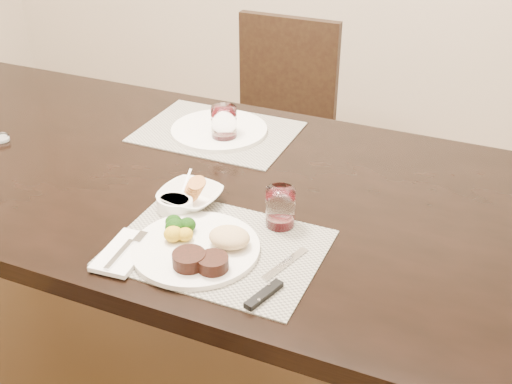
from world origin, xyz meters
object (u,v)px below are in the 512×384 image
at_px(dinner_plate, 200,247).
at_px(wine_glass_near, 280,209).
at_px(chair_far, 278,120).
at_px(far_plate, 219,130).
at_px(steak_knife, 269,287).
at_px(cracker_bowl, 190,196).

distance_m(dinner_plate, wine_glass_near, 0.21).
bearing_deg(chair_far, far_plate, -83.90).
height_order(dinner_plate, wine_glass_near, wine_glass_near).
bearing_deg(steak_knife, far_plate, 141.16).
height_order(chair_far, dinner_plate, chair_far).
relative_size(steak_knife, far_plate, 0.82).
xyz_separation_m(wine_glass_near, far_plate, (-0.36, 0.40, -0.04)).
distance_m(dinner_plate, steak_knife, 0.19).
distance_m(steak_knife, far_plate, 0.75).
height_order(dinner_plate, far_plate, dinner_plate).
relative_size(chair_far, far_plate, 3.09).
bearing_deg(wine_glass_near, chair_far, 111.90).
bearing_deg(steak_knife, wine_glass_near, 123.49).
xyz_separation_m(cracker_bowl, far_plate, (-0.12, 0.40, -0.01)).
relative_size(cracker_bowl, wine_glass_near, 1.68).
distance_m(chair_far, far_plate, 0.72).
bearing_deg(cracker_bowl, wine_glass_near, 0.00).
bearing_deg(far_plate, chair_far, 96.10).
relative_size(chair_far, cracker_bowl, 5.67).
relative_size(chair_far, wine_glass_near, 9.51).
distance_m(cracker_bowl, far_plate, 0.41).
xyz_separation_m(steak_knife, wine_glass_near, (-0.07, 0.23, 0.04)).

